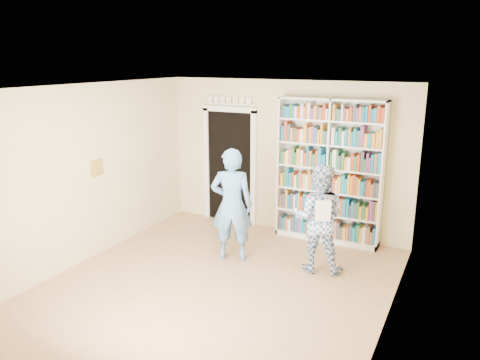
{
  "coord_description": "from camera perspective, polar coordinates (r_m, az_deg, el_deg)",
  "views": [
    {
      "loc": [
        2.94,
        -5.11,
        3.06
      ],
      "look_at": [
        -0.09,
        0.9,
        1.3
      ],
      "focal_mm": 35.0,
      "sensor_mm": 36.0,
      "label": 1
    }
  ],
  "objects": [
    {
      "name": "ceiling",
      "position": [
        5.91,
        -3.21,
        11.15
      ],
      "size": [
        5.0,
        5.0,
        0.0
      ],
      "primitive_type": "plane",
      "rotation": [
        3.14,
        0.0,
        0.0
      ],
      "color": "white",
      "rests_on": "wall_back"
    },
    {
      "name": "wall_left",
      "position": [
        7.49,
        -18.18,
        0.72
      ],
      "size": [
        0.0,
        5.0,
        5.0
      ],
      "primitive_type": "plane",
      "rotation": [
        1.57,
        0.0,
        1.57
      ],
      "color": "beige",
      "rests_on": "floor"
    },
    {
      "name": "man_plaid",
      "position": [
        6.89,
        9.54,
        -4.63
      ],
      "size": [
        0.89,
        0.75,
        1.62
      ],
      "primitive_type": "imported",
      "rotation": [
        0.0,
        0.0,
        3.34
      ],
      "color": "#2C4B86",
      "rests_on": "floor"
    },
    {
      "name": "wall_art",
      "position": [
        7.6,
        -17.05,
        1.4
      ],
      "size": [
        0.03,
        0.25,
        0.25
      ],
      "primitive_type": "cube",
      "color": "brown",
      "rests_on": "wall_left"
    },
    {
      "name": "paper_sheet",
      "position": [
        6.53,
        10.1,
        -3.74
      ],
      "size": [
        0.2,
        0.1,
        0.3
      ],
      "primitive_type": "cube",
      "rotation": [
        0.0,
        0.0,
        0.46
      ],
      "color": "white",
      "rests_on": "man_plaid"
    },
    {
      "name": "bookshelf",
      "position": [
        7.96,
        10.85,
        1.1
      ],
      "size": [
        1.77,
        0.33,
        2.43
      ],
      "rotation": [
        0.0,
        0.0,
        0.37
      ],
      "color": "white",
      "rests_on": "floor"
    },
    {
      "name": "doorway",
      "position": [
        8.8,
        -1.26,
        2.35
      ],
      "size": [
        1.1,
        0.08,
        2.43
      ],
      "color": "black",
      "rests_on": "floor"
    },
    {
      "name": "man_blue",
      "position": [
        7.15,
        -1.01,
        -3.05
      ],
      "size": [
        0.75,
        0.62,
        1.77
      ],
      "primitive_type": "imported",
      "rotation": [
        0.0,
        0.0,
        3.5
      ],
      "color": "#598DC7",
      "rests_on": "floor"
    },
    {
      "name": "wall_back",
      "position": [
        8.34,
        5.51,
        2.78
      ],
      "size": [
        4.5,
        0.0,
        4.5
      ],
      "primitive_type": "plane",
      "rotation": [
        1.57,
        0.0,
        0.0
      ],
      "color": "beige",
      "rests_on": "floor"
    },
    {
      "name": "floor",
      "position": [
        6.65,
        -2.87,
        -12.76
      ],
      "size": [
        5.0,
        5.0,
        0.0
      ],
      "primitive_type": "plane",
      "color": "#99734A",
      "rests_on": "ground"
    },
    {
      "name": "wall_right",
      "position": [
        5.44,
        18.1,
        -4.42
      ],
      "size": [
        0.0,
        5.0,
        5.0
      ],
      "primitive_type": "plane",
      "rotation": [
        1.57,
        0.0,
        -1.57
      ],
      "color": "beige",
      "rests_on": "floor"
    }
  ]
}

